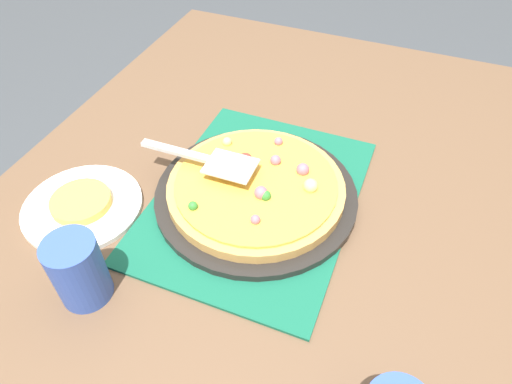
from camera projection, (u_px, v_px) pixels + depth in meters
ground_plane at (256, 368)px, 1.41m from camera, size 8.00×8.00×0.00m
dining_table at (256, 236)px, 0.96m from camera, size 1.40×1.00×0.75m
placemat at (256, 198)px, 0.88m from camera, size 0.48×0.36×0.01m
pizza_pan at (256, 195)px, 0.87m from camera, size 0.38×0.38×0.01m
pizza at (257, 187)px, 0.85m from camera, size 0.33×0.33×0.05m
plate_far_right at (83, 207)px, 0.86m from camera, size 0.22×0.22×0.01m
served_slice_right at (81, 202)px, 0.85m from camera, size 0.11×0.11×0.02m
cup_near at (78, 270)px, 0.69m from camera, size 0.08×0.08×0.12m
pizza_server at (207, 160)px, 0.85m from camera, size 0.07×0.23×0.01m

